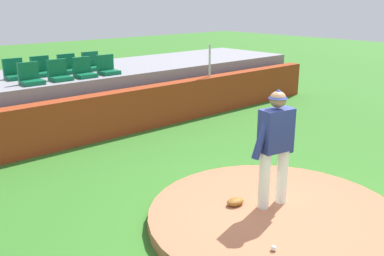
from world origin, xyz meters
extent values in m
plane|color=#326E23|center=(0.00, 0.00, 0.00)|extent=(60.00, 60.00, 0.00)
cylinder|color=#AA6746|center=(0.00, 0.00, 0.09)|extent=(3.85, 3.85, 0.18)
cylinder|color=white|center=(-0.02, 0.23, 0.63)|extent=(0.17, 0.17, 0.89)
cylinder|color=white|center=(0.33, 0.16, 0.63)|extent=(0.17, 0.17, 0.89)
cube|color=navy|center=(0.16, 0.20, 1.40)|extent=(0.54, 0.35, 0.65)
cylinder|color=navy|center=(-0.11, 0.24, 1.36)|extent=(0.36, 0.17, 0.72)
cylinder|color=navy|center=(0.42, 0.15, 1.36)|extent=(0.22, 0.15, 0.73)
sphere|color=#8C6647|center=(0.16, 0.20, 1.86)|extent=(0.25, 0.25, 0.25)
cone|color=navy|center=(0.16, 0.20, 1.95)|extent=(0.33, 0.33, 0.14)
sphere|color=white|center=(-0.85, -0.62, 0.22)|extent=(0.07, 0.07, 0.07)
ellipsoid|color=brown|center=(-0.28, 0.57, 0.24)|extent=(0.32, 0.23, 0.11)
cube|color=#953417|center=(0.00, 5.40, 0.55)|extent=(16.12, 0.40, 1.10)
cylinder|color=silver|center=(3.82, 5.40, 1.56)|extent=(0.06, 0.06, 0.93)
cube|color=gray|center=(0.00, 7.41, 0.68)|extent=(16.01, 3.13, 1.37)
cube|color=#0C5E39|center=(-1.05, 6.27, 1.42)|extent=(0.48, 0.44, 0.10)
cube|color=#0C5E39|center=(-1.05, 6.45, 1.67)|extent=(0.48, 0.08, 0.40)
cube|color=#0C5E39|center=(-0.33, 6.31, 1.42)|extent=(0.48, 0.44, 0.10)
cube|color=#0C5E39|center=(-0.33, 6.49, 1.67)|extent=(0.48, 0.08, 0.40)
cube|color=#0C5E39|center=(0.33, 6.29, 1.42)|extent=(0.48, 0.44, 0.10)
cube|color=#0C5E39|center=(0.33, 6.47, 1.67)|extent=(0.48, 0.08, 0.40)
cube|color=#0C5E39|center=(1.02, 6.32, 1.42)|extent=(0.48, 0.44, 0.10)
cube|color=#0C5E39|center=(1.02, 6.50, 1.67)|extent=(0.48, 0.08, 0.40)
cube|color=#0C5E39|center=(-1.07, 7.20, 1.42)|extent=(0.48, 0.44, 0.10)
cube|color=#0C5E39|center=(-1.07, 7.38, 1.67)|extent=(0.48, 0.08, 0.40)
cube|color=#0C5E39|center=(-0.38, 7.20, 1.42)|extent=(0.48, 0.44, 0.10)
cube|color=#0C5E39|center=(-0.38, 7.38, 1.67)|extent=(0.48, 0.08, 0.40)
cube|color=#0C5E39|center=(0.33, 7.17, 1.42)|extent=(0.48, 0.44, 0.10)
cube|color=#0C5E39|center=(0.33, 7.35, 1.67)|extent=(0.48, 0.08, 0.40)
cube|color=#0C5E39|center=(1.07, 7.20, 1.42)|extent=(0.48, 0.44, 0.10)
cube|color=#0C5E39|center=(1.07, 7.38, 1.67)|extent=(0.48, 0.08, 0.40)
camera|label=1|loc=(-4.79, -3.47, 3.24)|focal=39.91mm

